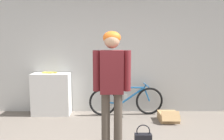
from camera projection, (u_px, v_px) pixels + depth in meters
wall_back at (102, 56)px, 4.96m from camera, size 8.00×0.07×2.60m
side_shelf at (52, 94)px, 4.83m from camera, size 0.82×0.37×0.92m
person at (112, 77)px, 3.23m from camera, size 0.56×0.26×1.76m
bicycle at (127, 100)px, 4.79m from camera, size 1.63×0.46×0.68m
banana at (50, 72)px, 4.77m from camera, size 0.36×0.10×0.04m
cardboard_box at (168, 117)px, 4.46m from camera, size 0.38×0.46×0.25m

